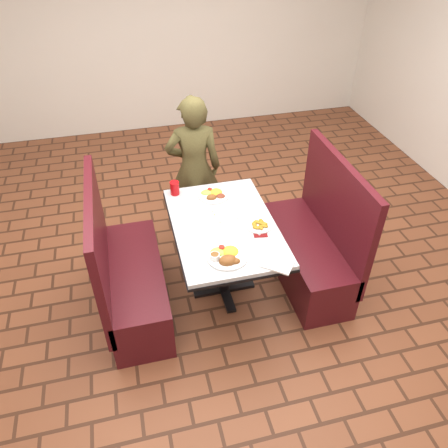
# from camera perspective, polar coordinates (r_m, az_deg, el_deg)

# --- Properties ---
(room) EXTENTS (7.00, 7.04, 2.82)m
(room) POSITION_cam_1_polar(r_m,az_deg,el_deg) (2.89, 0.00, 18.49)
(room) COLOR brown
(room) RESTS_ON ground
(dining_table) EXTENTS (0.81, 1.21, 0.75)m
(dining_table) POSITION_cam_1_polar(r_m,az_deg,el_deg) (3.52, 0.00, -1.24)
(dining_table) COLOR silver
(dining_table) RESTS_ON ground
(booth_bench_left) EXTENTS (0.47, 1.20, 1.17)m
(booth_bench_left) POSITION_cam_1_polar(r_m,az_deg,el_deg) (3.67, -12.26, -7.06)
(booth_bench_left) COLOR #4E1118
(booth_bench_left) RESTS_ON ground
(booth_bench_right) EXTENTS (0.47, 1.20, 1.17)m
(booth_bench_right) POSITION_cam_1_polar(r_m,az_deg,el_deg) (3.95, 11.32, -3.09)
(booth_bench_right) COLOR #4E1118
(booth_bench_right) RESTS_ON ground
(diner_person) EXTENTS (0.56, 0.39, 1.45)m
(diner_person) POSITION_cam_1_polar(r_m,az_deg,el_deg) (4.22, -3.93, 7.19)
(diner_person) COLOR brown
(diner_person) RESTS_ON ground
(near_dinner_plate) EXTENTS (0.30, 0.30, 0.09)m
(near_dinner_plate) POSITION_cam_1_polar(r_m,az_deg,el_deg) (3.13, 0.34, -4.02)
(near_dinner_plate) COLOR white
(near_dinner_plate) RESTS_ON dining_table
(far_dinner_plate) EXTENTS (0.26, 0.26, 0.07)m
(far_dinner_plate) POSITION_cam_1_polar(r_m,az_deg,el_deg) (3.77, -1.38, 4.00)
(far_dinner_plate) COLOR white
(far_dinner_plate) RESTS_ON dining_table
(plantain_plate) EXTENTS (0.20, 0.20, 0.03)m
(plantain_plate) POSITION_cam_1_polar(r_m,az_deg,el_deg) (3.43, 4.58, -0.17)
(plantain_plate) COLOR white
(plantain_plate) RESTS_ON dining_table
(maroon_napkin) EXTENTS (0.12, 0.12, 0.00)m
(maroon_napkin) POSITION_cam_1_polar(r_m,az_deg,el_deg) (3.38, 4.74, -1.19)
(maroon_napkin) COLOR maroon
(maroon_napkin) RESTS_ON dining_table
(spoon_utensil) EXTENTS (0.08, 0.13, 0.00)m
(spoon_utensil) POSITION_cam_1_polar(r_m,az_deg,el_deg) (3.38, 3.83, -0.94)
(spoon_utensil) COLOR silver
(spoon_utensil) RESTS_ON dining_table
(red_tumbler) EXTENTS (0.08, 0.08, 0.12)m
(red_tumbler) POSITION_cam_1_polar(r_m,az_deg,el_deg) (3.80, -6.46, 4.70)
(red_tumbler) COLOR red
(red_tumbler) RESTS_ON dining_table
(paper_napkin) EXTENTS (0.27, 0.26, 0.01)m
(paper_napkin) POSITION_cam_1_polar(r_m,az_deg,el_deg) (3.12, 6.98, -5.14)
(paper_napkin) COLOR white
(paper_napkin) RESTS_ON dining_table
(knife_utensil) EXTENTS (0.08, 0.18, 0.00)m
(knife_utensil) POSITION_cam_1_polar(r_m,az_deg,el_deg) (3.16, -0.11, -4.09)
(knife_utensil) COLOR silver
(knife_utensil) RESTS_ON dining_table
(fork_utensil) EXTENTS (0.01, 0.17, 0.00)m
(fork_utensil) POSITION_cam_1_polar(r_m,az_deg,el_deg) (3.13, 0.68, -4.51)
(fork_utensil) COLOR #BCBCC1
(fork_utensil) RESTS_ON dining_table
(lettuce_shreds) EXTENTS (0.28, 0.32, 0.00)m
(lettuce_shreds) POSITION_cam_1_polar(r_m,az_deg,el_deg) (3.51, 0.39, 0.69)
(lettuce_shreds) COLOR #9BC850
(lettuce_shreds) RESTS_ON dining_table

